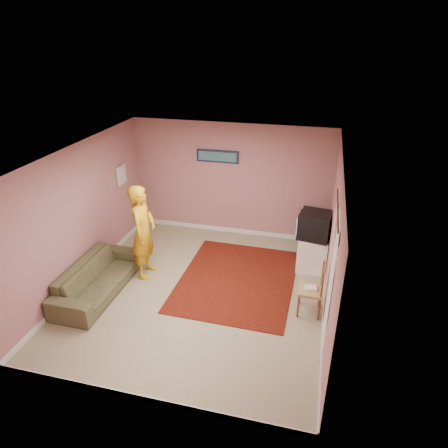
% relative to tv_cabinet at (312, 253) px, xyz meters
% --- Properties ---
extents(ground, '(5.00, 5.00, 0.00)m').
position_rel_tv_cabinet_xyz_m(ground, '(-1.95, -1.31, -0.36)').
color(ground, tan).
rests_on(ground, ground).
extents(wall_back, '(4.50, 0.02, 2.60)m').
position_rel_tv_cabinet_xyz_m(wall_back, '(-1.95, 1.19, 0.94)').
color(wall_back, '#9D6867').
rests_on(wall_back, ground).
extents(wall_front, '(4.50, 0.02, 2.60)m').
position_rel_tv_cabinet_xyz_m(wall_front, '(-1.95, -3.81, 0.94)').
color(wall_front, '#9D6867').
rests_on(wall_front, ground).
extents(wall_left, '(0.02, 5.00, 2.60)m').
position_rel_tv_cabinet_xyz_m(wall_left, '(-4.20, -1.31, 0.94)').
color(wall_left, '#9D6867').
rests_on(wall_left, ground).
extents(wall_right, '(0.02, 5.00, 2.60)m').
position_rel_tv_cabinet_xyz_m(wall_right, '(0.30, -1.31, 0.94)').
color(wall_right, '#9D6867').
rests_on(wall_right, ground).
extents(ceiling, '(4.50, 5.00, 0.02)m').
position_rel_tv_cabinet_xyz_m(ceiling, '(-1.95, -1.31, 2.24)').
color(ceiling, silver).
rests_on(ceiling, wall_back).
extents(baseboard_back, '(4.50, 0.02, 0.10)m').
position_rel_tv_cabinet_xyz_m(baseboard_back, '(-1.95, 1.18, -0.31)').
color(baseboard_back, silver).
rests_on(baseboard_back, ground).
extents(baseboard_front, '(4.50, 0.02, 0.10)m').
position_rel_tv_cabinet_xyz_m(baseboard_front, '(-1.95, -3.80, -0.31)').
color(baseboard_front, silver).
rests_on(baseboard_front, ground).
extents(baseboard_left, '(0.02, 5.00, 0.10)m').
position_rel_tv_cabinet_xyz_m(baseboard_left, '(-4.19, -1.31, -0.31)').
color(baseboard_left, silver).
rests_on(baseboard_left, ground).
extents(baseboard_right, '(0.02, 5.00, 0.10)m').
position_rel_tv_cabinet_xyz_m(baseboard_right, '(0.29, -1.31, -0.31)').
color(baseboard_right, silver).
rests_on(baseboard_right, ground).
extents(window, '(0.01, 1.10, 1.50)m').
position_rel_tv_cabinet_xyz_m(window, '(0.29, -2.21, 1.09)').
color(window, black).
rests_on(window, wall_right).
extents(curtain_sheer, '(0.01, 0.75, 2.10)m').
position_rel_tv_cabinet_xyz_m(curtain_sheer, '(0.28, -2.36, 0.89)').
color(curtain_sheer, white).
rests_on(curtain_sheer, wall_right).
extents(curtain_floral, '(0.01, 0.35, 2.10)m').
position_rel_tv_cabinet_xyz_m(curtain_floral, '(0.26, -1.66, 0.89)').
color(curtain_floral, beige).
rests_on(curtain_floral, wall_right).
extents(curtain_rod, '(0.02, 1.40, 0.02)m').
position_rel_tv_cabinet_xyz_m(curtain_rod, '(0.25, -2.21, 1.96)').
color(curtain_rod, brown).
rests_on(curtain_rod, wall_right).
extents(picture_back, '(0.95, 0.04, 0.28)m').
position_rel_tv_cabinet_xyz_m(picture_back, '(-2.25, 1.16, 1.49)').
color(picture_back, '#151C3C').
rests_on(picture_back, wall_back).
extents(picture_left, '(0.04, 0.38, 0.42)m').
position_rel_tv_cabinet_xyz_m(picture_left, '(-4.17, 0.29, 1.19)').
color(picture_left, '#D0B98F').
rests_on(picture_left, wall_left).
extents(area_rug, '(2.20, 2.73, 0.01)m').
position_rel_tv_cabinet_xyz_m(area_rug, '(-1.36, -0.76, -0.36)').
color(area_rug, black).
rests_on(area_rug, ground).
extents(tv_cabinet, '(0.57, 0.52, 0.73)m').
position_rel_tv_cabinet_xyz_m(tv_cabinet, '(0.00, 0.00, 0.00)').
color(tv_cabinet, white).
rests_on(tv_cabinet, ground).
extents(crt_tv, '(0.67, 0.62, 0.52)m').
position_rel_tv_cabinet_xyz_m(crt_tv, '(-0.01, 0.00, 0.62)').
color(crt_tv, black).
rests_on(crt_tv, tv_cabinet).
extents(chair_a, '(0.46, 0.44, 0.50)m').
position_rel_tv_cabinet_xyz_m(chair_a, '(-0.13, 0.80, 0.20)').
color(chair_a, tan).
rests_on(chair_a, ground).
extents(dvd_player, '(0.41, 0.33, 0.06)m').
position_rel_tv_cabinet_xyz_m(dvd_player, '(-0.13, 0.80, 0.14)').
color(dvd_player, '#A7A6AB').
rests_on(dvd_player, chair_a).
extents(blue_throw, '(0.37, 0.05, 0.39)m').
position_rel_tv_cabinet_xyz_m(blue_throw, '(-0.13, 0.89, 0.38)').
color(blue_throw, '#85A5DA').
rests_on(blue_throw, chair_a).
extents(chair_b, '(0.40, 0.42, 0.51)m').
position_rel_tv_cabinet_xyz_m(chair_b, '(0.04, -1.41, 0.21)').
color(chair_b, tan).
rests_on(chair_b, ground).
extents(game_console, '(0.22, 0.18, 0.04)m').
position_rel_tv_cabinet_xyz_m(game_console, '(0.04, -1.41, 0.14)').
color(game_console, white).
rests_on(game_console, chair_b).
extents(sofa, '(0.82, 2.05, 0.60)m').
position_rel_tv_cabinet_xyz_m(sofa, '(-3.75, -1.76, -0.06)').
color(sofa, brown).
rests_on(sofa, ground).
extents(person, '(0.49, 0.71, 1.86)m').
position_rel_tv_cabinet_xyz_m(person, '(-3.14, -0.97, 0.57)').
color(person, '#C49412').
rests_on(person, ground).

